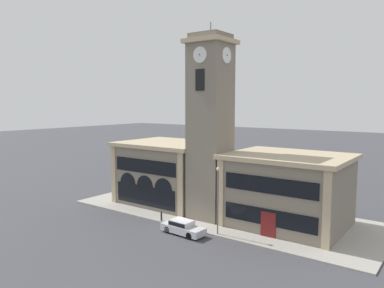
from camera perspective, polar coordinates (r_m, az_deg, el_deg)
name	(u,v)px	position (r m, az deg, el deg)	size (l,w,h in m)	color
ground_plane	(185,229)	(38.96, -1.06, -12.84)	(300.00, 300.00, 0.00)	#424247
sidewalk_kerb	(221,213)	(44.35, 4.42, -10.38)	(35.40, 13.76, 0.15)	#A39E93
clock_tower	(210,128)	(40.62, 2.80, 2.47)	(4.57, 4.57, 21.24)	gray
town_hall_left_wing	(169,172)	(48.19, -3.47, -4.30)	(12.17, 9.85, 7.83)	gray
town_hall_right_wing	(288,190)	(40.19, 14.38, -6.82)	(12.06, 9.85, 7.53)	gray
parked_car_near	(183,227)	(37.35, -1.43, -12.52)	(4.60, 1.93, 1.38)	silver
street_lamp	(218,191)	(36.10, 3.97, -7.18)	(0.36, 0.36, 6.54)	#4C4C51
bollard	(161,216)	(41.00, -4.68, -10.90)	(0.18, 0.18, 1.06)	black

